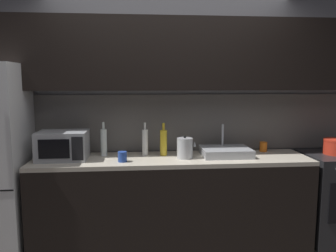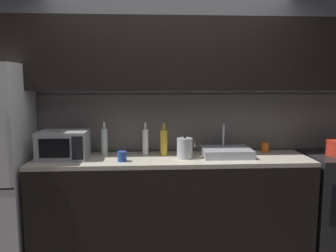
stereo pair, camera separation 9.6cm
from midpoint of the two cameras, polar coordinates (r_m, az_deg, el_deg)
back_wall at (r=3.49m, az=1.17°, el=6.17°), size 4.43×0.44×2.50m
counter_run at (r=3.41m, az=1.52°, el=-12.77°), size 2.69×0.60×0.90m
oven_range at (r=3.92m, az=27.34°, el=-10.89°), size 0.60×0.62×0.90m
microwave at (r=3.35m, az=-16.58°, el=-3.08°), size 0.46×0.35×0.27m
sink_basin at (r=3.39m, az=10.69°, el=-4.38°), size 0.48×0.38×0.30m
kettle at (r=3.23m, az=3.74°, el=-3.80°), size 0.19×0.15×0.22m
wine_bottle_clear at (r=3.39m, az=-10.00°, el=-2.63°), size 0.06×0.06×0.34m
wine_bottle_white at (r=3.36m, az=-3.06°, el=-2.69°), size 0.06×0.06×0.33m
wine_bottle_yellow at (r=3.35m, az=0.11°, el=-2.77°), size 0.07×0.07×0.33m
mug_orange at (r=3.67m, az=16.93°, el=-3.50°), size 0.08×0.08×0.10m
mug_blue at (r=3.13m, az=-6.97°, el=-5.17°), size 0.08×0.08×0.10m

